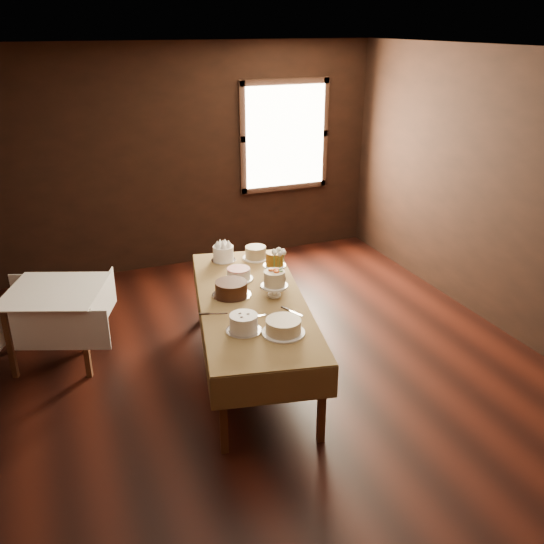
{
  "coord_description": "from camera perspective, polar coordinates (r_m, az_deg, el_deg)",
  "views": [
    {
      "loc": [
        -1.79,
        -4.22,
        3.0
      ],
      "look_at": [
        0.0,
        0.2,
        0.95
      ],
      "focal_mm": 38.6,
      "sensor_mm": 36.0,
      "label": 1
    }
  ],
  "objects": [
    {
      "name": "cake_flowers",
      "position": [
        5.2,
        0.23,
        -1.27
      ],
      "size": [
        0.25,
        0.25,
        0.25
      ],
      "color": "white",
      "rests_on": "display_table"
    },
    {
      "name": "cake_lattice",
      "position": [
        5.57,
        -3.29,
        -0.26
      ],
      "size": [
        0.29,
        0.29,
        0.1
      ],
      "color": "white",
      "rests_on": "display_table"
    },
    {
      "name": "wall_back",
      "position": [
        7.61,
        -8.1,
        10.9
      ],
      "size": [
        5.0,
        0.02,
        2.8
      ],
      "primitive_type": "cube",
      "color": "black",
      "rests_on": "ground"
    },
    {
      "name": "cake_server_b",
      "position": [
        4.95,
        2.33,
        -4.02
      ],
      "size": [
        0.12,
        0.23,
        0.01
      ],
      "primitive_type": "cube",
      "rotation": [
        0.0,
        0.0,
        -1.15
      ],
      "color": "silver",
      "rests_on": "display_table"
    },
    {
      "name": "wall_right",
      "position": [
        6.23,
        22.75,
        6.56
      ],
      "size": [
        0.02,
        6.0,
        2.8
      ],
      "primitive_type": "cube",
      "color": "black",
      "rests_on": "ground"
    },
    {
      "name": "cake_swirl",
      "position": [
        4.65,
        -2.78,
        -5.05
      ],
      "size": [
        0.31,
        0.31,
        0.14
      ],
      "color": "silver",
      "rests_on": "display_table"
    },
    {
      "name": "cake_server_d",
      "position": [
        5.49,
        0.25,
        -1.13
      ],
      "size": [
        0.24,
        0.09,
        0.01
      ],
      "primitive_type": "cube",
      "rotation": [
        0.0,
        0.0,
        0.27
      ],
      "color": "silver",
      "rests_on": "display_table"
    },
    {
      "name": "flower_bouquet",
      "position": [
        5.39,
        0.68,
        1.36
      ],
      "size": [
        0.14,
        0.14,
        0.2
      ],
      "primitive_type": null,
      "color": "white",
      "rests_on": "flower_vase"
    },
    {
      "name": "display_table",
      "position": [
        5.22,
        -1.98,
        -3.19
      ],
      "size": [
        1.39,
        2.5,
        0.73
      ],
      "rotation": [
        0.0,
        0.0,
        -0.21
      ],
      "color": "#482715",
      "rests_on": "ground"
    },
    {
      "name": "cake_server_e",
      "position": [
        4.96,
        -5.22,
        -4.07
      ],
      "size": [
        0.24,
        0.1,
        0.01
      ],
      "primitive_type": "cube",
      "rotation": [
        0.0,
        0.0,
        -0.33
      ],
      "color": "silver",
      "rests_on": "display_table"
    },
    {
      "name": "window",
      "position": [
        7.92,
        1.3,
        13.09
      ],
      "size": [
        1.1,
        0.05,
        1.3
      ],
      "primitive_type": "cube",
      "color": "#FFEABF",
      "rests_on": "wall_back"
    },
    {
      "name": "cake_server_c",
      "position": [
        5.48,
        -2.96,
        -1.19
      ],
      "size": [
        0.08,
        0.24,
        0.01
      ],
      "primitive_type": "cube",
      "rotation": [
        0.0,
        0.0,
        1.35
      ],
      "color": "silver",
      "rests_on": "display_table"
    },
    {
      "name": "cake_cream",
      "position": [
        4.62,
        1.12,
        -5.37
      ],
      "size": [
        0.4,
        0.4,
        0.12
      ],
      "color": "white",
      "rests_on": "display_table"
    },
    {
      "name": "cake_server_a",
      "position": [
        4.91,
        -1.17,
        -4.27
      ],
      "size": [
        0.24,
        0.05,
        0.01
      ],
      "primitive_type": "cube",
      "rotation": [
        0.0,
        0.0,
        -0.09
      ],
      "color": "silver",
      "rests_on": "display_table"
    },
    {
      "name": "cake_caramel",
      "position": [
        5.62,
        0.24,
        0.65
      ],
      "size": [
        0.22,
        0.22,
        0.26
      ],
      "color": "white",
      "rests_on": "display_table"
    },
    {
      "name": "cake_meringue",
      "position": [
        6.01,
        -4.77,
        1.77
      ],
      "size": [
        0.29,
        0.29,
        0.16
      ],
      "color": "silver",
      "rests_on": "display_table"
    },
    {
      "name": "ceiling",
      "position": [
        4.59,
        1.0,
        20.77
      ],
      "size": [
        5.0,
        6.0,
        0.01
      ],
      "primitive_type": "cube",
      "color": "beige",
      "rests_on": "wall_back"
    },
    {
      "name": "flower_vase",
      "position": [
        5.46,
        0.67,
        -0.5
      ],
      "size": [
        0.19,
        0.19,
        0.14
      ],
      "primitive_type": "imported",
      "rotation": [
        0.0,
        0.0,
        5.31
      ],
      "color": "#2D2823",
      "rests_on": "display_table"
    },
    {
      "name": "cake_speckled",
      "position": [
        6.06,
        -1.61,
        1.87
      ],
      "size": [
        0.27,
        0.27,
        0.13
      ],
      "color": "white",
      "rests_on": "display_table"
    },
    {
      "name": "cake_chocolate",
      "position": [
        5.24,
        -3.99,
        -1.68
      ],
      "size": [
        0.4,
        0.4,
        0.14
      ],
      "color": "silver",
      "rests_on": "display_table"
    },
    {
      "name": "side_table",
      "position": [
        5.79,
        -20.39,
        -2.41
      ],
      "size": [
        1.11,
        1.11,
        0.72
      ],
      "rotation": [
        0.0,
        0.0,
        -0.37
      ],
      "color": "#482715",
      "rests_on": "ground"
    },
    {
      "name": "floor",
      "position": [
        5.48,
        0.8,
        -9.95
      ],
      "size": [
        5.0,
        6.0,
        0.01
      ],
      "primitive_type": "cube",
      "color": "black",
      "rests_on": "ground"
    }
  ]
}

